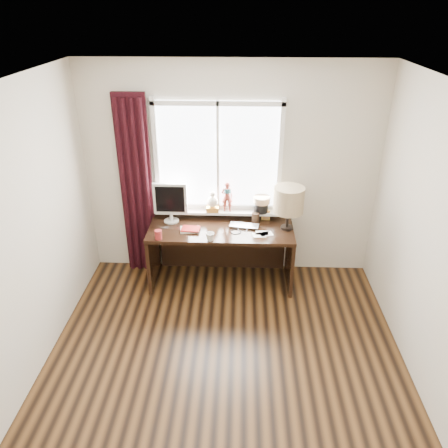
{
  "coord_description": "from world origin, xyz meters",
  "views": [
    {
      "loc": [
        0.12,
        -2.9,
        3.14
      ],
      "look_at": [
        -0.05,
        1.25,
        1.0
      ],
      "focal_mm": 35.0,
      "sensor_mm": 36.0,
      "label": 1
    }
  ],
  "objects_px": {
    "mug": "(210,236)",
    "monitor": "(170,200)",
    "red_cup": "(158,235)",
    "table_lamp": "(289,200)",
    "laptop": "(244,226)",
    "desk": "(222,242)"
  },
  "relations": [
    {
      "from": "laptop",
      "to": "table_lamp",
      "type": "xyz_separation_m",
      "value": [
        0.49,
        -0.03,
        0.35
      ]
    },
    {
      "from": "laptop",
      "to": "desk",
      "type": "xyz_separation_m",
      "value": [
        -0.27,
        0.05,
        -0.26
      ]
    },
    {
      "from": "laptop",
      "to": "desk",
      "type": "height_order",
      "value": "laptop"
    },
    {
      "from": "desk",
      "to": "monitor",
      "type": "bearing_deg",
      "value": 174.92
    },
    {
      "from": "mug",
      "to": "table_lamp",
      "type": "xyz_separation_m",
      "value": [
        0.88,
        0.32,
        0.31
      ]
    },
    {
      "from": "red_cup",
      "to": "monitor",
      "type": "xyz_separation_m",
      "value": [
        0.08,
        0.44,
        0.23
      ]
    },
    {
      "from": "laptop",
      "to": "table_lamp",
      "type": "distance_m",
      "value": 0.61
    },
    {
      "from": "red_cup",
      "to": "table_lamp",
      "type": "xyz_separation_m",
      "value": [
        1.46,
        0.31,
        0.31
      ]
    },
    {
      "from": "desk",
      "to": "monitor",
      "type": "height_order",
      "value": "monitor"
    },
    {
      "from": "monitor",
      "to": "table_lamp",
      "type": "bearing_deg",
      "value": -5.53
    },
    {
      "from": "mug",
      "to": "table_lamp",
      "type": "distance_m",
      "value": 0.98
    },
    {
      "from": "desk",
      "to": "table_lamp",
      "type": "relative_size",
      "value": 3.27
    },
    {
      "from": "mug",
      "to": "monitor",
      "type": "relative_size",
      "value": 0.2
    },
    {
      "from": "monitor",
      "to": "mug",
      "type": "bearing_deg",
      "value": -42.05
    },
    {
      "from": "mug",
      "to": "red_cup",
      "type": "relative_size",
      "value": 0.94
    },
    {
      "from": "mug",
      "to": "table_lamp",
      "type": "bearing_deg",
      "value": 19.88
    },
    {
      "from": "mug",
      "to": "monitor",
      "type": "height_order",
      "value": "monitor"
    },
    {
      "from": "monitor",
      "to": "desk",
      "type": "bearing_deg",
      "value": -5.08
    },
    {
      "from": "red_cup",
      "to": "mug",
      "type": "bearing_deg",
      "value": -1.21
    },
    {
      "from": "mug",
      "to": "desk",
      "type": "xyz_separation_m",
      "value": [
        0.11,
        0.4,
        -0.29
      ]
    },
    {
      "from": "table_lamp",
      "to": "red_cup",
      "type": "bearing_deg",
      "value": -168.18
    },
    {
      "from": "monitor",
      "to": "table_lamp",
      "type": "xyz_separation_m",
      "value": [
        1.38,
        -0.13,
        0.09
      ]
    }
  ]
}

